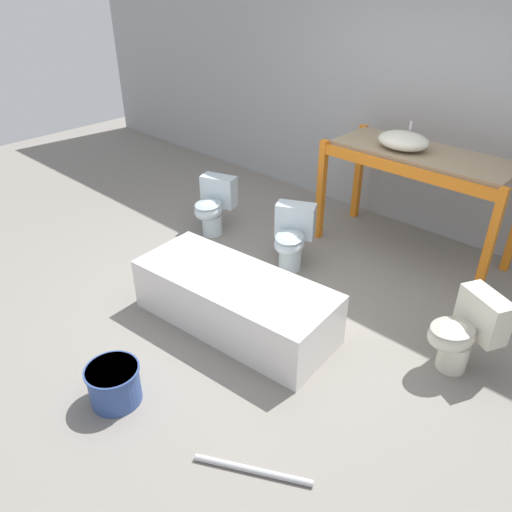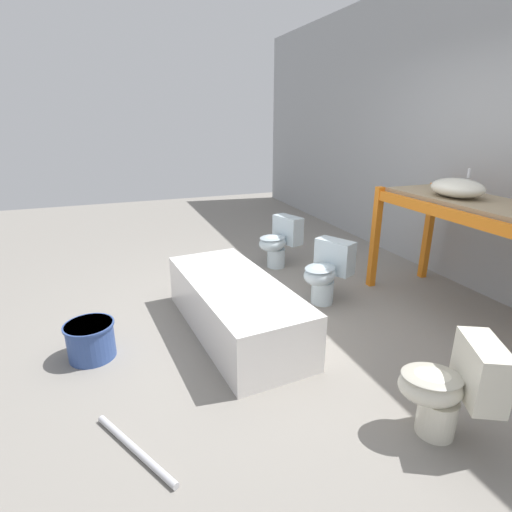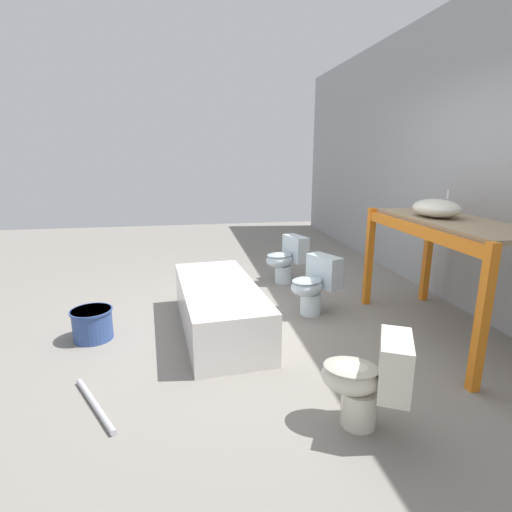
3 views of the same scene
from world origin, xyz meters
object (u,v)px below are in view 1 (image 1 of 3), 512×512
(bathtub_main, at_px, (235,298))
(toilet_far, at_px, (213,205))
(sink_basin, at_px, (403,141))
(toilet_extra, at_px, (464,331))
(toilet_near, at_px, (292,237))
(bucket_white, at_px, (114,384))

(bathtub_main, bearing_deg, toilet_far, 137.95)
(sink_basin, xyz_separation_m, bathtub_main, (-0.27, -1.94, -0.89))
(toilet_far, relative_size, toilet_extra, 1.00)
(bathtub_main, bearing_deg, sink_basin, 76.74)
(sink_basin, bearing_deg, toilet_near, -118.75)
(bathtub_main, height_order, toilet_extra, toilet_extra)
(bathtub_main, bearing_deg, toilet_near, 98.20)
(bathtub_main, xyz_separation_m, toilet_far, (-1.31, 0.98, 0.07))
(bathtub_main, height_order, toilet_far, toilet_far)
(sink_basin, bearing_deg, toilet_extra, -43.03)
(sink_basin, distance_m, toilet_far, 2.02)
(toilet_near, relative_size, toilet_far, 1.00)
(sink_basin, bearing_deg, toilet_far, -148.67)
(sink_basin, xyz_separation_m, toilet_far, (-1.58, -0.96, -0.82))
(sink_basin, distance_m, bathtub_main, 2.15)
(bathtub_main, distance_m, toilet_extra, 1.72)
(bathtub_main, relative_size, bucket_white, 4.70)
(toilet_far, xyz_separation_m, toilet_extra, (2.84, -0.22, 0.00))
(toilet_near, distance_m, toilet_extra, 1.79)
(toilet_far, bearing_deg, sink_basin, 12.89)
(toilet_extra, bearing_deg, sink_basin, 164.37)
(toilet_far, bearing_deg, toilet_extra, -22.81)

